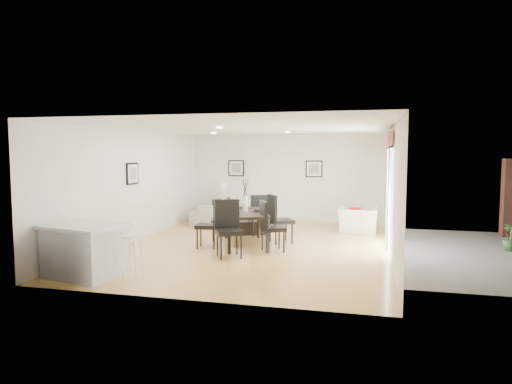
% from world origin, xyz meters
% --- Properties ---
extents(ground, '(8.00, 8.00, 0.00)m').
position_xyz_m(ground, '(0.00, 0.00, 0.00)').
color(ground, tan).
rests_on(ground, ground).
extents(wall_back, '(6.00, 0.04, 2.70)m').
position_xyz_m(wall_back, '(0.00, 4.00, 1.35)').
color(wall_back, silver).
rests_on(wall_back, ground).
extents(wall_front, '(6.00, 0.04, 2.70)m').
position_xyz_m(wall_front, '(0.00, -4.00, 1.35)').
color(wall_front, silver).
rests_on(wall_front, ground).
extents(wall_left, '(0.04, 8.00, 2.70)m').
position_xyz_m(wall_left, '(-3.00, 0.00, 1.35)').
color(wall_left, silver).
rests_on(wall_left, ground).
extents(wall_right, '(0.04, 8.00, 2.70)m').
position_xyz_m(wall_right, '(3.00, 0.00, 1.35)').
color(wall_right, silver).
rests_on(wall_right, ground).
extents(ceiling, '(6.00, 8.00, 0.02)m').
position_xyz_m(ceiling, '(0.00, 0.00, 2.70)').
color(ceiling, white).
rests_on(ceiling, wall_back).
extents(sofa, '(2.16, 1.14, 0.60)m').
position_xyz_m(sofa, '(-1.62, 2.87, 0.30)').
color(sofa, gray).
rests_on(sofa, ground).
extents(armchair, '(1.09, 0.97, 0.66)m').
position_xyz_m(armchair, '(2.29, 2.40, 0.33)').
color(armchair, silver).
rests_on(armchair, ground).
extents(courtyard_plant_b, '(0.43, 0.43, 0.59)m').
position_xyz_m(courtyard_plant_b, '(5.59, 0.83, 0.29)').
color(courtyard_plant_b, '#375826').
rests_on(courtyard_plant_b, ground).
extents(dining_table, '(1.54, 2.11, 0.79)m').
position_xyz_m(dining_table, '(-0.23, 0.03, 0.71)').
color(dining_table, black).
rests_on(dining_table, ground).
extents(dining_chair_wnear, '(0.56, 0.56, 1.10)m').
position_xyz_m(dining_chair_wnear, '(-0.90, -0.43, 0.62)').
color(dining_chair_wnear, black).
rests_on(dining_chair_wnear, ground).
extents(dining_chair_wfar, '(0.59, 0.59, 1.05)m').
position_xyz_m(dining_chair_wfar, '(-0.91, 0.54, 0.58)').
color(dining_chair_wfar, black).
rests_on(dining_chair_wfar, ground).
extents(dining_chair_enear, '(0.66, 0.66, 1.11)m').
position_xyz_m(dining_chair_enear, '(0.44, -0.48, 0.62)').
color(dining_chair_enear, black).
rests_on(dining_chair_enear, ground).
extents(dining_chair_efar, '(0.72, 0.72, 1.16)m').
position_xyz_m(dining_chair_efar, '(0.44, 0.46, 0.65)').
color(dining_chair_efar, black).
rests_on(dining_chair_efar, ground).
extents(dining_chair_head, '(0.72, 0.72, 1.18)m').
position_xyz_m(dining_chair_head, '(-0.28, -1.14, 0.66)').
color(dining_chair_head, black).
rests_on(dining_chair_head, ground).
extents(dining_chair_foot, '(0.66, 0.66, 1.08)m').
position_xyz_m(dining_chair_foot, '(-0.19, 1.22, 0.60)').
color(dining_chair_foot, black).
rests_on(dining_chair_foot, ground).
extents(vase, '(0.82, 1.35, 0.76)m').
position_xyz_m(vase, '(-0.23, 0.03, 1.13)').
color(vase, white).
rests_on(vase, dining_table).
extents(coffee_table, '(1.02, 0.82, 0.36)m').
position_xyz_m(coffee_table, '(-0.54, 1.47, 0.18)').
color(coffee_table, black).
rests_on(coffee_table, ground).
extents(side_table, '(0.62, 0.62, 0.67)m').
position_xyz_m(side_table, '(-1.94, 3.65, 0.34)').
color(side_table, black).
rests_on(side_table, ground).
extents(table_lamp, '(0.27, 0.27, 0.52)m').
position_xyz_m(table_lamp, '(-1.94, 3.65, 1.01)').
color(table_lamp, white).
rests_on(table_lamp, side_table).
extents(cushion, '(0.31, 0.10, 0.31)m').
position_xyz_m(cushion, '(2.20, 2.30, 0.53)').
color(cushion, maroon).
rests_on(cushion, armchair).
extents(kitchen_island, '(1.49, 1.25, 0.92)m').
position_xyz_m(kitchen_island, '(-2.23, -3.23, 0.46)').
color(kitchen_island, '#BCBCBE').
rests_on(kitchen_island, ground).
extents(bar_stool, '(0.35, 0.35, 0.77)m').
position_xyz_m(bar_stool, '(-1.32, -3.23, 0.66)').
color(bar_stool, white).
rests_on(bar_stool, ground).
extents(framed_print_back_left, '(0.52, 0.04, 0.52)m').
position_xyz_m(framed_print_back_left, '(-1.60, 3.97, 1.65)').
color(framed_print_back_left, black).
rests_on(framed_print_back_left, wall_back).
extents(framed_print_back_right, '(0.52, 0.04, 0.52)m').
position_xyz_m(framed_print_back_right, '(0.90, 3.97, 1.65)').
color(framed_print_back_right, black).
rests_on(framed_print_back_right, wall_back).
extents(framed_print_left_wall, '(0.04, 0.52, 0.52)m').
position_xyz_m(framed_print_left_wall, '(-2.97, -0.20, 1.65)').
color(framed_print_left_wall, black).
rests_on(framed_print_left_wall, wall_left).
extents(sliding_door, '(0.12, 2.70, 2.57)m').
position_xyz_m(sliding_door, '(2.96, 0.30, 1.66)').
color(sliding_door, white).
rests_on(sliding_door, wall_right).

